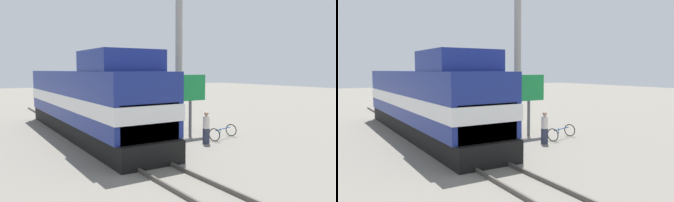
# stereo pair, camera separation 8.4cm
# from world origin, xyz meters

# --- Properties ---
(ground_plane) EXTENTS (120.00, 120.00, 0.00)m
(ground_plane) POSITION_xyz_m (0.00, 0.00, 0.00)
(ground_plane) COLOR slate
(rail_near) EXTENTS (0.08, 38.88, 0.15)m
(rail_near) POSITION_xyz_m (-0.72, 0.00, 0.07)
(rail_near) COLOR #4C4742
(rail_near) RESTS_ON ground_plane
(rail_far) EXTENTS (0.08, 38.88, 0.15)m
(rail_far) POSITION_xyz_m (0.72, 0.00, 0.07)
(rail_far) COLOR #4C4742
(rail_far) RESTS_ON ground_plane
(locomotive) EXTENTS (3.12, 16.21, 4.68)m
(locomotive) POSITION_xyz_m (0.00, 3.26, 2.00)
(locomotive) COLOR black
(locomotive) RESTS_ON ground_plane
(utility_pole) EXTENTS (1.80, 0.46, 11.13)m
(utility_pole) POSITION_xyz_m (6.10, 3.05, 5.61)
(utility_pole) COLOR #9E998E
(utility_pole) RESTS_ON ground_plane
(vendor_umbrella) EXTENTS (1.91, 1.91, 2.16)m
(vendor_umbrella) POSITION_xyz_m (4.41, 2.11, 1.94)
(vendor_umbrella) COLOR #4C4C4C
(vendor_umbrella) RESTS_ON ground_plane
(billboard_sign) EXTENTS (2.09, 0.12, 3.52)m
(billboard_sign) POSITION_xyz_m (4.87, 0.06, 2.59)
(billboard_sign) COLOR #595959
(billboard_sign) RESTS_ON ground_plane
(shrub_cluster) EXTENTS (1.07, 1.07, 1.07)m
(shrub_cluster) POSITION_xyz_m (5.56, 3.07, 0.54)
(shrub_cluster) COLOR #2D722D
(shrub_cluster) RESTS_ON ground_plane
(person_bystander) EXTENTS (0.34, 0.34, 1.67)m
(person_bystander) POSITION_xyz_m (4.38, -2.01, 0.90)
(person_bystander) COLOR #2D3347
(person_bystander) RESTS_ON ground_plane
(bicycle) EXTENTS (1.97, 1.23, 0.70)m
(bicycle) POSITION_xyz_m (5.96, -1.53, 0.36)
(bicycle) COLOR black
(bicycle) RESTS_ON ground_plane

